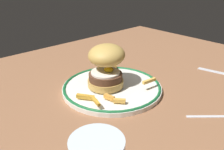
# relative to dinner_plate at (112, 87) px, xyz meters

# --- Properties ---
(ground_plane) EXTENTS (1.36, 1.03, 0.04)m
(ground_plane) POSITION_rel_dinner_plate_xyz_m (-0.02, -0.04, -0.03)
(ground_plane) COLOR #8B5C3E
(dinner_plate) EXTENTS (0.28, 0.28, 0.02)m
(dinner_plate) POSITION_rel_dinner_plate_xyz_m (0.00, 0.00, 0.00)
(dinner_plate) COLOR white
(dinner_plate) RESTS_ON ground_plane
(burger) EXTENTS (0.14, 0.13, 0.12)m
(burger) POSITION_rel_dinner_plate_xyz_m (-0.01, 0.01, 0.07)
(burger) COLOR tan
(burger) RESTS_ON dinner_plate
(fries_pile) EXTENTS (0.21, 0.20, 0.03)m
(fries_pile) POSITION_rel_dinner_plate_xyz_m (-0.00, 0.02, 0.02)
(fries_pile) COLOR gold
(fries_pile) RESTS_ON dinner_plate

